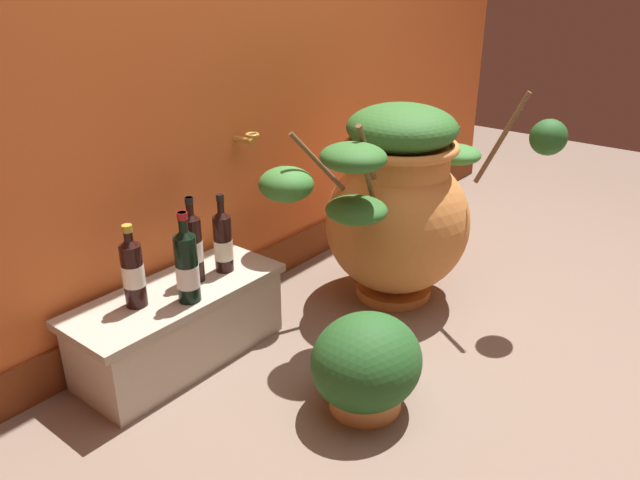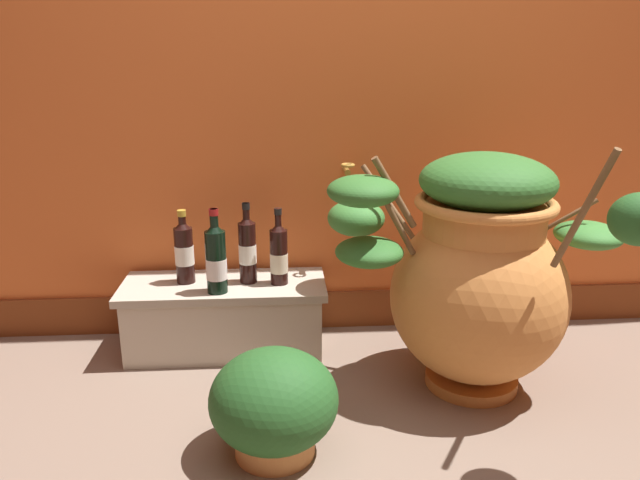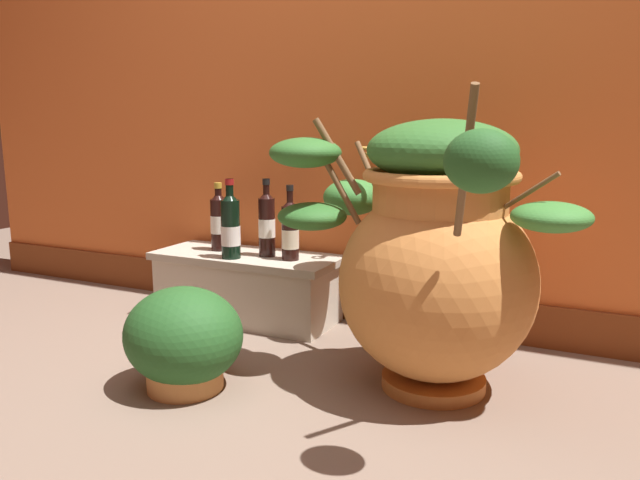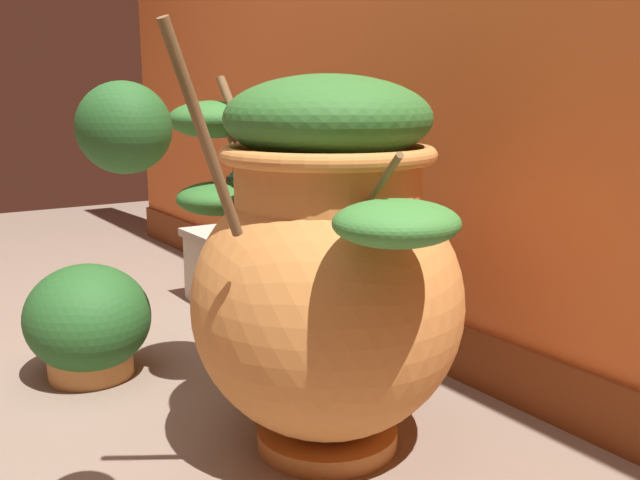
{
  "view_description": "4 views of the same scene",
  "coord_description": "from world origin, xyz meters",
  "px_view_note": "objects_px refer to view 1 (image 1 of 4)",
  "views": [
    {
      "loc": [
        -1.72,
        -0.71,
        1.35
      ],
      "look_at": [
        0.06,
        0.72,
        0.34
      ],
      "focal_mm": 35.17,
      "sensor_mm": 36.0,
      "label": 1
    },
    {
      "loc": [
        -0.29,
        -1.31,
        1.13
      ],
      "look_at": [
        -0.14,
        0.83,
        0.48
      ],
      "focal_mm": 33.47,
      "sensor_mm": 36.0,
      "label": 2
    },
    {
      "loc": [
        0.86,
        -1.24,
        0.83
      ],
      "look_at": [
        -0.14,
        0.86,
        0.38
      ],
      "focal_mm": 34.48,
      "sensor_mm": 36.0,
      "label": 3
    },
    {
      "loc": [
        1.61,
        -0.26,
        0.8
      ],
      "look_at": [
        0.03,
        0.8,
        0.4
      ],
      "focal_mm": 38.67,
      "sensor_mm": 36.0,
      "label": 4
    }
  ],
  "objects_px": {
    "wine_bottle_left": "(193,245)",
    "wine_bottle_back": "(187,264)",
    "terracotta_urn": "(397,204)",
    "wine_bottle_right": "(133,270)",
    "wine_bottle_middle": "(223,240)",
    "potted_shrub": "(366,366)"
  },
  "relations": [
    {
      "from": "wine_bottle_left",
      "to": "potted_shrub",
      "type": "xyz_separation_m",
      "value": [
        0.1,
        -0.69,
        -0.27
      ]
    },
    {
      "from": "terracotta_urn",
      "to": "wine_bottle_right",
      "type": "height_order",
      "value": "terracotta_urn"
    },
    {
      "from": "wine_bottle_back",
      "to": "wine_bottle_left",
      "type": "bearing_deg",
      "value": 41.41
    },
    {
      "from": "wine_bottle_back",
      "to": "potted_shrub",
      "type": "height_order",
      "value": "wine_bottle_back"
    },
    {
      "from": "wine_bottle_middle",
      "to": "wine_bottle_back",
      "type": "relative_size",
      "value": 0.94
    },
    {
      "from": "wine_bottle_right",
      "to": "potted_shrub",
      "type": "distance_m",
      "value": 0.83
    },
    {
      "from": "terracotta_urn",
      "to": "wine_bottle_back",
      "type": "bearing_deg",
      "value": 164.36
    },
    {
      "from": "wine_bottle_left",
      "to": "wine_bottle_right",
      "type": "relative_size",
      "value": 1.09
    },
    {
      "from": "wine_bottle_middle",
      "to": "wine_bottle_back",
      "type": "xyz_separation_m",
      "value": [
        -0.23,
        -0.08,
        0.01
      ]
    },
    {
      "from": "terracotta_urn",
      "to": "wine_bottle_left",
      "type": "distance_m",
      "value": 0.87
    },
    {
      "from": "wine_bottle_left",
      "to": "wine_bottle_middle",
      "type": "xyz_separation_m",
      "value": [
        0.12,
        -0.02,
        -0.02
      ]
    },
    {
      "from": "wine_bottle_back",
      "to": "terracotta_urn",
      "type": "bearing_deg",
      "value": -15.64
    },
    {
      "from": "terracotta_urn",
      "to": "wine_bottle_right",
      "type": "xyz_separation_m",
      "value": [
        -1.04,
        0.37,
        -0.01
      ]
    },
    {
      "from": "potted_shrub",
      "to": "terracotta_urn",
      "type": "bearing_deg",
      "value": 26.19
    },
    {
      "from": "wine_bottle_left",
      "to": "wine_bottle_back",
      "type": "height_order",
      "value": "wine_bottle_back"
    },
    {
      "from": "terracotta_urn",
      "to": "wine_bottle_back",
      "type": "distance_m",
      "value": 0.94
    },
    {
      "from": "wine_bottle_left",
      "to": "wine_bottle_right",
      "type": "height_order",
      "value": "wine_bottle_left"
    },
    {
      "from": "terracotta_urn",
      "to": "wine_bottle_middle",
      "type": "bearing_deg",
      "value": 153.9
    },
    {
      "from": "wine_bottle_back",
      "to": "potted_shrub",
      "type": "distance_m",
      "value": 0.68
    },
    {
      "from": "wine_bottle_right",
      "to": "terracotta_urn",
      "type": "bearing_deg",
      "value": -19.44
    },
    {
      "from": "wine_bottle_middle",
      "to": "wine_bottle_back",
      "type": "distance_m",
      "value": 0.25
    },
    {
      "from": "terracotta_urn",
      "to": "potted_shrub",
      "type": "bearing_deg",
      "value": -153.81
    }
  ]
}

